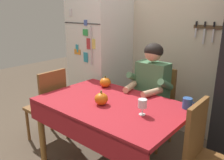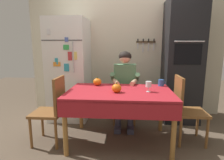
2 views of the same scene
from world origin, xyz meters
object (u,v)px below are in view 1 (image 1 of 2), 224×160
coffee_mug (187,103)px  chair_left_side (49,104)px  dining_table (110,111)px  chair_right_side (206,156)px  wine_glass (143,104)px  pumpkin_large (101,99)px  chair_behind_person (156,102)px  refrigerator (100,59)px  seated_person (149,89)px  pumpkin_medium (105,82)px

coffee_mug → chair_left_side: bearing=-164.0°
dining_table → chair_right_side: size_ratio=1.51×
wine_glass → pumpkin_large: bearing=-171.2°
chair_behind_person → chair_right_side: 1.09m
chair_left_side → coffee_mug: (1.51, 0.43, 0.28)m
coffee_mug → pumpkin_large: pumpkin_large is taller
dining_table → wine_glass: bearing=-2.2°
chair_behind_person → wine_glass: (0.31, -0.81, 0.33)m
chair_right_side → wine_glass: chair_right_side is taller
dining_table → pumpkin_large: 0.17m
chair_right_side → refrigerator: bearing=157.1°
chair_behind_person → chair_right_side: bearing=-39.5°
chair_left_side → wine_glass: size_ratio=6.64×
seated_person → chair_right_side: size_ratio=1.34×
wine_glass → chair_behind_person: bearing=111.2°
dining_table → wine_glass: wine_glass is taller
pumpkin_large → refrigerator: bearing=133.5°
chair_right_side → pumpkin_medium: size_ratio=7.04×
dining_table → chair_behind_person: 0.81m
pumpkin_large → pumpkin_medium: (-0.31, 0.41, -0.00)m
refrigerator → pumpkin_large: size_ratio=13.28×
wine_glass → seated_person: bearing=116.9°
seated_person → coffee_mug: seated_person is taller
seated_person → chair_left_side: 1.20m
refrigerator → pumpkin_large: 1.33m
dining_table → wine_glass: size_ratio=9.99×
wine_glass → pumpkin_medium: (-0.73, 0.34, -0.04)m
dining_table → chair_right_side: 0.92m
chair_behind_person → chair_right_side: (0.84, -0.69, 0.00)m
wine_glass → coffee_mug: bearing=58.3°
chair_behind_person → pumpkin_medium: bearing=-131.8°
dining_table → coffee_mug: size_ratio=12.48×
refrigerator → pumpkin_medium: 0.82m
pumpkin_medium → coffee_mug: bearing=2.1°
seated_person → refrigerator: bearing=164.6°
chair_right_side → pumpkin_medium: 1.30m
pumpkin_medium → refrigerator: bearing=137.2°
dining_table → chair_behind_person: bearing=85.4°
chair_behind_person → coffee_mug: bearing=-38.1°
refrigerator → coffee_mug: (1.56, -0.52, -0.11)m
chair_left_side → pumpkin_large: size_ratio=6.86×
chair_behind_person → chair_left_side: bearing=-138.2°
seated_person → coffee_mug: bearing=-23.7°
pumpkin_large → pumpkin_medium: bearing=127.6°
dining_table → wine_glass: 0.42m
coffee_mug → seated_person: bearing=156.3°
pumpkin_large → wine_glass: bearing=8.8°
seated_person → wine_glass: (0.31, -0.62, 0.10)m
refrigerator → chair_behind_person: refrigerator is taller
coffee_mug → pumpkin_large: 0.78m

